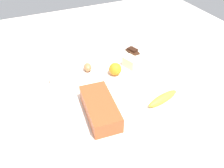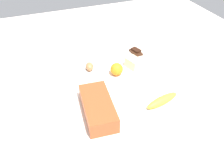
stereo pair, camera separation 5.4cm
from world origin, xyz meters
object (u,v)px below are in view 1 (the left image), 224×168
(loaf_pan, at_px, (100,108))
(orange_fruit, at_px, (115,69))
(egg_near_butter, at_px, (88,67))
(chocolate_plate, at_px, (132,52))
(butter_block, at_px, (131,62))
(flour_bowl, at_px, (61,77))
(banana, at_px, (163,98))

(loaf_pan, height_order, orange_fruit, loaf_pan)
(egg_near_butter, relative_size, chocolate_plate, 0.49)
(orange_fruit, xyz_separation_m, egg_near_butter, (0.10, 0.13, -0.01))
(orange_fruit, height_order, butter_block, orange_fruit)
(loaf_pan, relative_size, flour_bowl, 2.19)
(loaf_pan, bearing_deg, banana, -92.98)
(banana, relative_size, egg_near_butter, 3.01)
(loaf_pan, distance_m, egg_near_butter, 0.37)
(egg_near_butter, bearing_deg, orange_fruit, -126.95)
(banana, xyz_separation_m, butter_block, (0.34, 0.00, 0.01))
(loaf_pan, distance_m, banana, 0.32)
(butter_block, relative_size, egg_near_butter, 1.42)
(flour_bowl, bearing_deg, orange_fruit, -102.08)
(banana, xyz_separation_m, egg_near_butter, (0.40, 0.25, 0.00))
(banana, distance_m, chocolate_plate, 0.47)
(butter_block, height_order, chocolate_plate, butter_block)
(loaf_pan, bearing_deg, egg_near_butter, -5.09)
(banana, bearing_deg, orange_fruit, 21.82)
(butter_block, bearing_deg, loaf_pan, 132.77)
(loaf_pan, height_order, butter_block, loaf_pan)
(butter_block, distance_m, chocolate_plate, 0.15)
(loaf_pan, distance_m, chocolate_plate, 0.58)
(flour_bowl, bearing_deg, butter_block, -94.22)
(egg_near_butter, xyz_separation_m, chocolate_plate, (0.06, -0.33, -0.01))
(banana, bearing_deg, chocolate_plate, -9.23)
(flour_bowl, height_order, egg_near_butter, flour_bowl)
(banana, relative_size, chocolate_plate, 1.46)
(flour_bowl, distance_m, chocolate_plate, 0.51)
(loaf_pan, height_order, flour_bowl, loaf_pan)
(banana, distance_m, butter_block, 0.34)
(butter_block, bearing_deg, egg_near_butter, 75.22)
(orange_fruit, distance_m, butter_block, 0.12)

